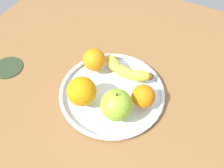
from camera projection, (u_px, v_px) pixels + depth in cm
name	position (u px, v px, depth cm)	size (l,w,h in cm)	color
ground_plane	(112.00, 98.00, 72.45)	(110.28, 110.28, 4.00)	brown
fruit_bowl	(112.00, 92.00, 70.15)	(30.30, 30.30, 1.80)	silver
banana	(126.00, 70.00, 71.87)	(17.11, 7.37, 3.41)	gold
apple	(116.00, 105.00, 61.46)	(8.35, 8.35, 9.15)	#8FBD31
orange_front_right	(94.00, 60.00, 72.19)	(6.78, 6.78, 6.78)	orange
orange_back_right	(82.00, 91.00, 64.37)	(7.94, 7.94, 7.94)	orange
orange_center	(143.00, 97.00, 64.28)	(6.37, 6.37, 6.37)	orange
ambient_coaster	(8.00, 67.00, 76.92)	(9.22, 9.22, 0.60)	#293822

